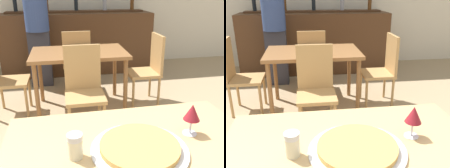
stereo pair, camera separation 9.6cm
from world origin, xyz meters
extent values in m
cube|color=tan|center=(0.00, 0.00, 0.75)|extent=(1.19, 0.78, 0.04)
cylinder|color=tan|center=(0.54, 0.33, 0.37)|extent=(0.05, 0.05, 0.73)
cube|color=brown|center=(-0.10, 2.04, 0.72)|extent=(1.13, 0.73, 0.04)
cylinder|color=brown|center=(-0.60, 1.73, 0.35)|extent=(0.05, 0.05, 0.70)
cylinder|color=brown|center=(0.41, 1.73, 0.35)|extent=(0.05, 0.05, 0.70)
cylinder|color=brown|center=(-0.60, 2.34, 0.35)|extent=(0.05, 0.05, 0.70)
cylinder|color=brown|center=(0.41, 2.34, 0.35)|extent=(0.05, 0.05, 0.70)
cube|color=#4C2D19|center=(0.00, 3.56, 0.53)|extent=(2.60, 0.56, 1.05)
cube|color=#4C2D19|center=(0.00, 3.70, 1.07)|extent=(2.39, 0.24, 0.03)
cylinder|color=black|center=(-1.02, 3.70, 1.21)|extent=(0.07, 0.07, 0.25)
cylinder|color=#5B3314|center=(-0.51, 3.70, 1.22)|extent=(0.07, 0.07, 0.28)
cylinder|color=black|center=(0.00, 3.70, 1.20)|extent=(0.07, 0.07, 0.23)
cylinder|color=#9999A3|center=(0.51, 3.70, 1.20)|extent=(0.07, 0.07, 0.24)
cylinder|color=#5B3314|center=(1.02, 3.70, 1.23)|extent=(0.07, 0.07, 0.29)
cube|color=tan|center=(-0.10, 1.42, 0.42)|extent=(0.40, 0.40, 0.04)
cube|color=tan|center=(-0.10, 1.60, 0.67)|extent=(0.38, 0.04, 0.48)
cylinder|color=tan|center=(-0.27, 1.25, 0.20)|extent=(0.03, 0.03, 0.40)
cylinder|color=tan|center=(0.07, 1.25, 0.20)|extent=(0.03, 0.03, 0.40)
cylinder|color=tan|center=(-0.27, 1.59, 0.20)|extent=(0.03, 0.03, 0.40)
cylinder|color=tan|center=(0.07, 1.59, 0.20)|extent=(0.03, 0.03, 0.40)
cube|color=tan|center=(-0.10, 2.65, 0.42)|extent=(0.40, 0.40, 0.04)
cube|color=tan|center=(-0.10, 2.47, 0.67)|extent=(0.38, 0.04, 0.48)
cylinder|color=tan|center=(0.07, 2.82, 0.20)|extent=(0.03, 0.03, 0.40)
cylinder|color=tan|center=(-0.27, 2.82, 0.20)|extent=(0.03, 0.03, 0.40)
cylinder|color=tan|center=(0.07, 2.48, 0.20)|extent=(0.03, 0.03, 0.40)
cylinder|color=tan|center=(-0.27, 2.48, 0.20)|extent=(0.03, 0.03, 0.40)
cube|color=tan|center=(-0.91, 2.04, 0.42)|extent=(0.40, 0.40, 0.04)
cube|color=tan|center=(-1.09, 2.04, 0.67)|extent=(0.04, 0.38, 0.48)
cylinder|color=tan|center=(-0.74, 1.87, 0.20)|extent=(0.03, 0.03, 0.40)
cylinder|color=tan|center=(-0.74, 2.21, 0.20)|extent=(0.03, 0.03, 0.40)
cylinder|color=tan|center=(-1.08, 1.87, 0.20)|extent=(0.03, 0.03, 0.40)
cylinder|color=tan|center=(-1.08, 2.21, 0.20)|extent=(0.03, 0.03, 0.40)
cube|color=tan|center=(0.72, 2.04, 0.42)|extent=(0.40, 0.40, 0.04)
cube|color=tan|center=(0.90, 2.04, 0.67)|extent=(0.04, 0.38, 0.48)
cylinder|color=tan|center=(0.55, 2.21, 0.20)|extent=(0.03, 0.03, 0.40)
cylinder|color=tan|center=(0.55, 1.87, 0.20)|extent=(0.03, 0.03, 0.40)
cylinder|color=tan|center=(0.89, 2.21, 0.20)|extent=(0.03, 0.03, 0.40)
cylinder|color=tan|center=(0.89, 1.87, 0.20)|extent=(0.03, 0.03, 0.40)
cylinder|color=silver|center=(0.01, -0.03, 0.78)|extent=(0.43, 0.43, 0.01)
cylinder|color=gold|center=(0.01, -0.03, 0.80)|extent=(0.35, 0.35, 0.02)
cylinder|color=beige|center=(-0.27, -0.02, 0.82)|extent=(0.06, 0.06, 0.09)
cylinder|color=silver|center=(-0.27, -0.02, 0.87)|extent=(0.07, 0.07, 0.02)
cube|color=#2D2D38|center=(-0.63, 2.98, 0.43)|extent=(0.32, 0.18, 0.86)
cylinder|color=#33477F|center=(-0.63, 2.98, 1.21)|extent=(0.34, 0.34, 0.71)
cylinder|color=silver|center=(0.30, 0.06, 0.78)|extent=(0.07, 0.07, 0.00)
cylinder|color=silver|center=(0.30, 0.06, 0.82)|extent=(0.01, 0.01, 0.07)
cone|color=maroon|center=(0.30, 0.06, 0.89)|extent=(0.08, 0.08, 0.08)
camera|label=1|loc=(-0.29, -0.91, 1.45)|focal=40.00mm
camera|label=2|loc=(-0.19, -0.93, 1.45)|focal=40.00mm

